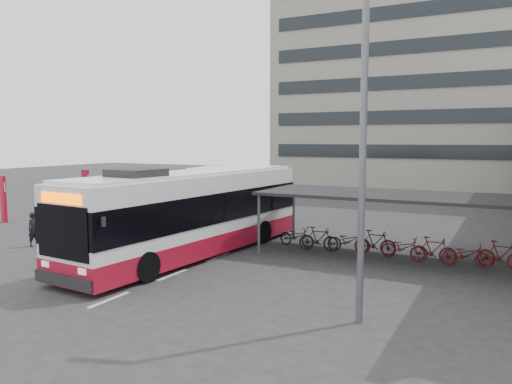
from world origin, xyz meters
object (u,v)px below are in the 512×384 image
at_px(bus_main, 193,213).
at_px(lamp_post, 359,125).
at_px(bus_teal, 190,196).
at_px(pedestrian, 34,229).

distance_m(bus_main, lamp_post, 9.65).
relative_size(bus_main, bus_teal, 1.15).
bearing_deg(bus_main, lamp_post, -24.21).
xyz_separation_m(pedestrian, lamp_post, (14.96, -2.48, 4.24)).
height_order(bus_main, lamp_post, lamp_post).
bearing_deg(lamp_post, bus_main, 130.05).
distance_m(bus_teal, lamp_post, 17.10).
xyz_separation_m(bus_main, pedestrian, (-7.02, -1.89, -0.93)).
relative_size(bus_teal, pedestrian, 7.20).
bearing_deg(bus_main, bus_teal, 130.00).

